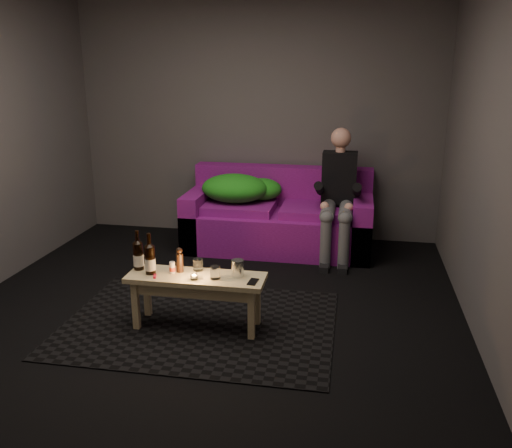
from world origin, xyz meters
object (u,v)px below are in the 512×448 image
at_px(sofa, 279,220).
at_px(person, 338,192).
at_px(beer_bottle_a, 138,255).
at_px(coffee_table, 196,285).
at_px(beer_bottle_b, 150,259).
at_px(steel_cup, 238,268).

relative_size(sofa, person, 1.50).
bearing_deg(beer_bottle_a, coffee_table, -5.29).
xyz_separation_m(beer_bottle_b, steel_cup, (0.64, 0.07, -0.05)).
relative_size(person, beer_bottle_a, 4.23).
height_order(coffee_table, beer_bottle_b, beer_bottle_b).
bearing_deg(person, steel_cup, -110.36).
distance_m(coffee_table, beer_bottle_b, 0.39).
bearing_deg(beer_bottle_b, person, 54.58).
relative_size(person, coffee_table, 1.26).
relative_size(coffee_table, steel_cup, 8.28).
bearing_deg(beer_bottle_b, steel_cup, 6.41).
bearing_deg(person, beer_bottle_a, -128.90).
distance_m(sofa, coffee_table, 1.97).
bearing_deg(steel_cup, person, 69.64).
distance_m(beer_bottle_b, steel_cup, 0.65).
relative_size(sofa, steel_cup, 15.68).
xyz_separation_m(person, beer_bottle_a, (-1.40, -1.74, -0.14)).
distance_m(person, coffee_table, 2.04).
distance_m(person, steel_cup, 1.86).
xyz_separation_m(coffee_table, steel_cup, (0.30, 0.05, 0.14)).
height_order(sofa, steel_cup, sofa).
xyz_separation_m(beer_bottle_a, steel_cup, (0.76, 0.01, -0.05)).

